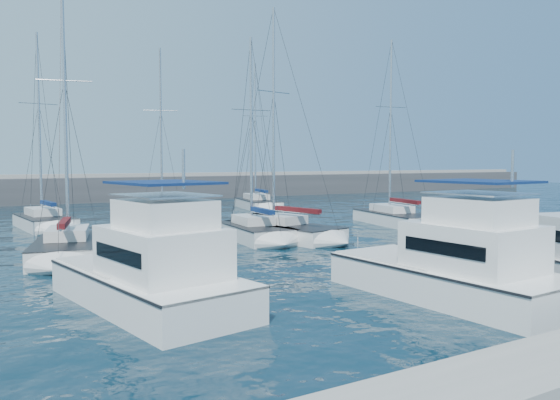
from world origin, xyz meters
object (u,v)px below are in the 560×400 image
sailboat_mid_d (282,230)px  sailboat_back_b (162,215)px  sailboat_mid_c (255,232)px  motor_yacht_stbd_outer (560,261)px  sailboat_back_a (44,221)px  sailboat_mid_e (395,218)px  sailboat_back_c (258,203)px  motor_yacht_port_inner (153,275)px  motor_yacht_stbd_inner (457,268)px  sailboat_mid_b (67,248)px

sailboat_mid_d → sailboat_back_b: sailboat_mid_d is taller
sailboat_mid_c → sailboat_mid_d: sailboat_mid_d is taller
motor_yacht_stbd_outer → sailboat_back_a: bearing=130.8°
motor_yacht_stbd_outer → sailboat_mid_e: 20.99m
sailboat_mid_e → sailboat_back_b: 19.06m
sailboat_mid_e → sailboat_back_c: 18.67m
motor_yacht_port_inner → sailboat_mid_e: (23.89, 14.34, -0.61)m
sailboat_back_a → sailboat_mid_c: bearing=-56.4°
motor_yacht_stbd_inner → sailboat_mid_e: sailboat_mid_e is taller
sailboat_mid_b → motor_yacht_stbd_outer: bearing=-31.2°
sailboat_back_c → motor_yacht_stbd_outer: bearing=-87.4°
sailboat_mid_b → sailboat_mid_c: 11.36m
motor_yacht_stbd_inner → sailboat_back_c: (11.99, 37.27, -0.60)m
sailboat_mid_c → sailboat_back_a: size_ratio=0.89×
motor_yacht_stbd_outer → sailboat_back_b: (-6.13, 31.10, -0.43)m
sailboat_back_b → sailboat_back_a: bearing=-156.1°
sailboat_mid_c → sailboat_back_a: (-10.63, 13.11, 0.01)m
sailboat_back_a → motor_yacht_stbd_inner: bearing=-77.3°
sailboat_back_b → sailboat_back_c: sailboat_back_c is taller
sailboat_mid_c → sailboat_mid_d: bearing=-3.6°
motor_yacht_stbd_outer → sailboat_mid_c: sailboat_mid_c is taller
sailboat_mid_c → sailboat_mid_e: size_ratio=0.88×
sailboat_mid_b → sailboat_mid_c: sailboat_mid_b is taller
sailboat_mid_c → sailboat_mid_e: (13.41, 1.92, 0.00)m
motor_yacht_stbd_outer → sailboat_back_b: size_ratio=0.48×
sailboat_back_b → sailboat_back_c: 14.16m
motor_yacht_stbd_outer → sailboat_back_a: sailboat_back_a is taller
motor_yacht_stbd_outer → sailboat_back_c: bearing=94.2°
sailboat_back_c → sailboat_mid_e: bearing=-70.7°
motor_yacht_port_inner → sailboat_back_b: size_ratio=0.63×
sailboat_mid_b → sailboat_mid_d: bearing=16.8°
motor_yacht_stbd_inner → sailboat_mid_d: 16.74m
motor_yacht_port_inner → sailboat_back_c: 39.36m
motor_yacht_stbd_outer → sailboat_back_b: sailboat_back_b is taller
motor_yacht_stbd_inner → motor_yacht_stbd_outer: 5.57m
sailboat_mid_c → sailboat_back_a: bearing=134.9°
sailboat_mid_d → motor_yacht_stbd_outer: bearing=-92.0°
motor_yacht_stbd_outer → sailboat_back_c: sailboat_back_c is taller
sailboat_back_a → sailboat_back_b: bearing=-0.5°
motor_yacht_port_inner → sailboat_back_b: bearing=61.5°
motor_yacht_stbd_outer → sailboat_mid_d: sailboat_mid_d is taller
motor_yacht_port_inner → sailboat_mid_d: 17.26m
sailboat_back_b → sailboat_mid_c: bearing=-65.4°
motor_yacht_stbd_outer → sailboat_mid_b: size_ratio=0.49×
sailboat_mid_c → sailboat_back_b: 13.98m
sailboat_mid_e → sailboat_back_b: bearing=151.9°
motor_yacht_stbd_outer → sailboat_back_a: (-15.35, 30.29, -0.41)m
sailboat_mid_b → motor_yacht_stbd_inner: bearing=-42.4°
sailboat_back_a → motor_yacht_port_inner: bearing=-95.1°
motor_yacht_port_inner → sailboat_mid_e: sailboat_mid_e is taller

